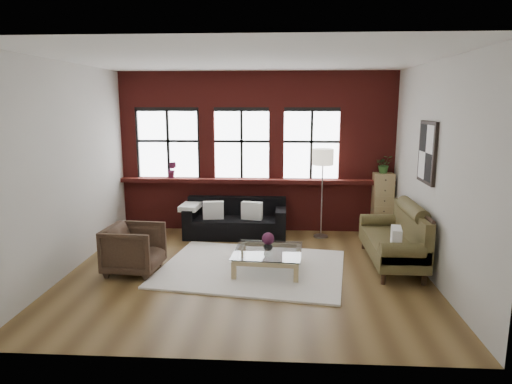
# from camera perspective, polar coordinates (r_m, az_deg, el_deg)

# --- Properties ---
(floor) EXTENTS (5.50, 5.50, 0.00)m
(floor) POSITION_cam_1_polar(r_m,az_deg,el_deg) (7.23, -1.09, -9.90)
(floor) COLOR brown
(floor) RESTS_ON ground
(ceiling) EXTENTS (5.50, 5.50, 0.00)m
(ceiling) POSITION_cam_1_polar(r_m,az_deg,el_deg) (6.77, -1.19, 16.26)
(ceiling) COLOR white
(ceiling) RESTS_ON ground
(wall_back) EXTENTS (5.50, 0.00, 5.50)m
(wall_back) POSITION_cam_1_polar(r_m,az_deg,el_deg) (9.29, 0.08, 4.99)
(wall_back) COLOR beige
(wall_back) RESTS_ON ground
(wall_front) EXTENTS (5.50, 0.00, 5.50)m
(wall_front) POSITION_cam_1_polar(r_m,az_deg,el_deg) (4.37, -3.73, -2.03)
(wall_front) COLOR beige
(wall_front) RESTS_ON ground
(wall_left) EXTENTS (0.00, 5.00, 5.00)m
(wall_left) POSITION_cam_1_polar(r_m,az_deg,el_deg) (7.55, -22.45, 2.72)
(wall_left) COLOR beige
(wall_left) RESTS_ON ground
(wall_right) EXTENTS (0.00, 5.00, 5.00)m
(wall_right) POSITION_cam_1_polar(r_m,az_deg,el_deg) (7.15, 21.43, 2.37)
(wall_right) COLOR beige
(wall_right) RESTS_ON ground
(brick_backwall) EXTENTS (5.50, 0.12, 3.20)m
(brick_backwall) POSITION_cam_1_polar(r_m,az_deg,el_deg) (9.23, 0.06, 4.95)
(brick_backwall) COLOR maroon
(brick_backwall) RESTS_ON floor
(sill_ledge) EXTENTS (5.50, 0.30, 0.08)m
(sill_ledge) POSITION_cam_1_polar(r_m,az_deg,el_deg) (9.22, 0.03, 1.43)
(sill_ledge) COLOR maroon
(sill_ledge) RESTS_ON brick_backwall
(window_left) EXTENTS (1.38, 0.10, 1.50)m
(window_left) POSITION_cam_1_polar(r_m,az_deg,el_deg) (9.51, -10.89, 5.84)
(window_left) COLOR black
(window_left) RESTS_ON brick_backwall
(window_mid) EXTENTS (1.38, 0.10, 1.50)m
(window_mid) POSITION_cam_1_polar(r_m,az_deg,el_deg) (9.25, -1.80, 5.89)
(window_mid) COLOR black
(window_mid) RESTS_ON brick_backwall
(window_right) EXTENTS (1.38, 0.10, 1.50)m
(window_right) POSITION_cam_1_polar(r_m,az_deg,el_deg) (9.23, 6.93, 5.81)
(window_right) COLOR black
(window_right) RESTS_ON brick_backwall
(wall_poster) EXTENTS (0.05, 0.74, 0.94)m
(wall_poster) POSITION_cam_1_polar(r_m,az_deg,el_deg) (7.39, 20.64, 4.65)
(wall_poster) COLOR black
(wall_poster) RESTS_ON wall_right
(shag_rug) EXTENTS (3.11, 2.60, 0.03)m
(shag_rug) POSITION_cam_1_polar(r_m,az_deg,el_deg) (7.32, -0.49, -9.48)
(shag_rug) COLOR white
(shag_rug) RESTS_ON floor
(dark_sofa) EXTENTS (1.97, 0.80, 0.71)m
(dark_sofa) POSITION_cam_1_polar(r_m,az_deg,el_deg) (8.96, -2.57, -3.34)
(dark_sofa) COLOR black
(dark_sofa) RESTS_ON floor
(pillow_a) EXTENTS (0.42, 0.20, 0.34)m
(pillow_a) POSITION_cam_1_polar(r_m,az_deg,el_deg) (8.87, -5.36, -2.27)
(pillow_a) COLOR white
(pillow_a) RESTS_ON dark_sofa
(pillow_b) EXTENTS (0.42, 0.22, 0.34)m
(pillow_b) POSITION_cam_1_polar(r_m,az_deg,el_deg) (8.79, -0.52, -2.35)
(pillow_b) COLOR white
(pillow_b) RESTS_ON dark_sofa
(vintage_settee) EXTENTS (0.85, 1.90, 1.01)m
(vintage_settee) POSITION_cam_1_polar(r_m,az_deg,el_deg) (7.67, 16.64, -5.14)
(vintage_settee) COLOR #4D4423
(vintage_settee) RESTS_ON floor
(pillow_settee) EXTENTS (0.20, 0.40, 0.34)m
(pillow_settee) POSITION_cam_1_polar(r_m,az_deg,el_deg) (7.08, 17.11, -5.63)
(pillow_settee) COLOR white
(pillow_settee) RESTS_ON vintage_settee
(armchair) EXTENTS (0.87, 0.85, 0.74)m
(armchair) POSITION_cam_1_polar(r_m,az_deg,el_deg) (7.34, -14.99, -6.88)
(armchair) COLOR #38281C
(armchair) RESTS_ON floor
(coffee_table) EXTENTS (1.11, 1.11, 0.35)m
(coffee_table) POSITION_cam_1_polar(r_m,az_deg,el_deg) (7.20, 1.51, -8.59)
(coffee_table) COLOR tan
(coffee_table) RESTS_ON shag_rug
(vase) EXTENTS (0.19, 0.19, 0.15)m
(vase) POSITION_cam_1_polar(r_m,az_deg,el_deg) (7.12, 1.52, -6.71)
(vase) COLOR #B2B2B2
(vase) RESTS_ON coffee_table
(flowers) EXTENTS (0.19, 0.19, 0.19)m
(flowers) POSITION_cam_1_polar(r_m,az_deg,el_deg) (7.08, 1.52, -5.84)
(flowers) COLOR #521C3B
(flowers) RESTS_ON vase
(drawer_chest) EXTENTS (0.38, 0.38, 1.23)m
(drawer_chest) POSITION_cam_1_polar(r_m,az_deg,el_deg) (9.39, 15.48, -1.44)
(drawer_chest) COLOR tan
(drawer_chest) RESTS_ON floor
(potted_plant_top) EXTENTS (0.33, 0.29, 0.35)m
(potted_plant_top) POSITION_cam_1_polar(r_m,az_deg,el_deg) (9.25, 15.73, 3.35)
(potted_plant_top) COLOR #2D5923
(potted_plant_top) RESTS_ON drawer_chest
(floor_lamp) EXTENTS (0.40, 0.40, 1.88)m
(floor_lamp) POSITION_cam_1_polar(r_m,az_deg,el_deg) (8.86, 8.25, 0.25)
(floor_lamp) COLOR #A5A5A8
(floor_lamp) RESTS_ON floor
(sill_plant) EXTENTS (0.20, 0.17, 0.34)m
(sill_plant) POSITION_cam_1_polar(r_m,az_deg,el_deg) (9.42, -10.46, 2.75)
(sill_plant) COLOR #521C3B
(sill_plant) RESTS_ON sill_ledge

